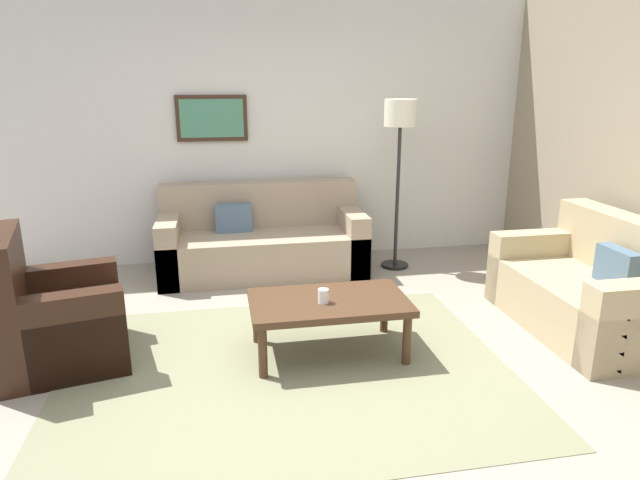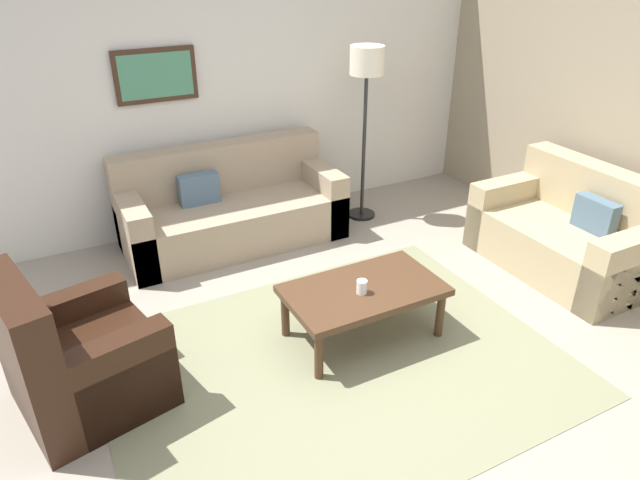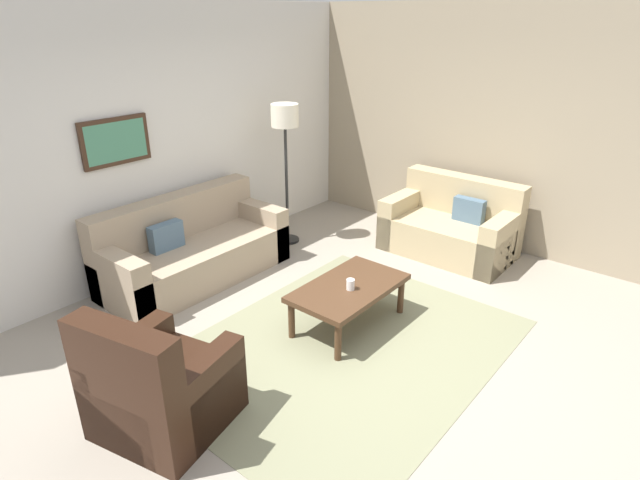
% 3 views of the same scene
% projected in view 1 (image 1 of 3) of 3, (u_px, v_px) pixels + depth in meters
% --- Properties ---
extents(ground_plane, '(8.00, 8.00, 0.00)m').
position_uv_depth(ground_plane, '(287.00, 370.00, 3.70)').
color(ground_plane, gray).
extents(rear_partition, '(6.00, 0.12, 2.80)m').
position_uv_depth(rear_partition, '(253.00, 128.00, 5.77)').
color(rear_partition, silver).
rests_on(rear_partition, ground_plane).
extents(area_rug, '(2.98, 2.30, 0.01)m').
position_uv_depth(area_rug, '(287.00, 370.00, 3.70)').
color(area_rug, gray).
rests_on(area_rug, ground_plane).
extents(couch_main, '(2.01, 0.87, 0.88)m').
position_uv_depth(couch_main, '(262.00, 242.00, 5.62)').
color(couch_main, gray).
rests_on(couch_main, ground_plane).
extents(couch_loveseat, '(0.89, 1.47, 0.88)m').
position_uv_depth(couch_loveseat, '(596.00, 292.00, 4.27)').
color(couch_loveseat, tan).
rests_on(couch_loveseat, ground_plane).
extents(armchair_leather, '(0.96, 0.96, 0.95)m').
position_uv_depth(armchair_leather, '(49.00, 322.00, 3.72)').
color(armchair_leather, black).
rests_on(armchair_leather, ground_plane).
extents(coffee_table, '(1.10, 0.64, 0.41)m').
position_uv_depth(coffee_table, '(329.00, 306.00, 3.85)').
color(coffee_table, '#472D1C').
rests_on(coffee_table, ground_plane).
extents(cup, '(0.07, 0.07, 0.10)m').
position_uv_depth(cup, '(323.00, 296.00, 3.76)').
color(cup, white).
rests_on(cup, coffee_table).
extents(lamp_standing, '(0.32, 0.32, 1.71)m').
position_uv_depth(lamp_standing, '(400.00, 131.00, 5.40)').
color(lamp_standing, black).
rests_on(lamp_standing, ground_plane).
extents(framed_artwork, '(0.71, 0.04, 0.46)m').
position_uv_depth(framed_artwork, '(212.00, 118.00, 5.58)').
color(framed_artwork, '#382316').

